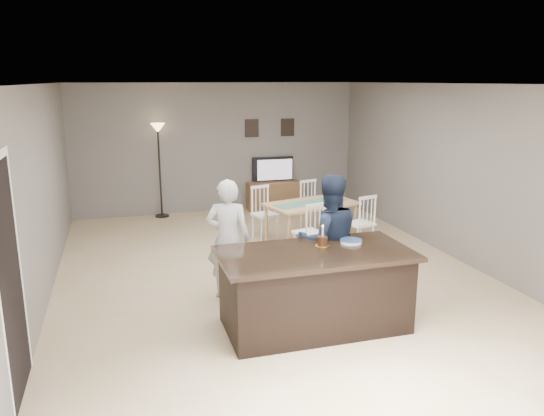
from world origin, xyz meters
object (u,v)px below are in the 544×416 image
object	(u,v)px
man	(329,241)
dining_table	(311,210)
tv_console	(275,195)
plate_stack	(351,241)
television	(274,169)
woman	(228,239)
birthday_cake	(322,241)
floor_lamp	(159,145)
kitchen_island	(315,289)

from	to	relation	value
man	dining_table	world-z (taller)	man
tv_console	plate_stack	xyz separation A→B (m)	(-0.69, -5.39, 0.62)
television	woman	bearing A→B (deg)	66.56
plate_stack	television	bearing A→B (deg)	82.81
television	dining_table	xyz separation A→B (m)	(-0.12, -2.63, -0.27)
plate_stack	tv_console	bearing A→B (deg)	82.72
birthday_cake	dining_table	xyz separation A→B (m)	(0.93, 2.84, -0.37)
plate_stack	woman	bearing A→B (deg)	142.97
woman	floor_lamp	world-z (taller)	floor_lamp
floor_lamp	kitchen_island	bearing A→B (deg)	-77.61
television	floor_lamp	distance (m)	2.51
man	floor_lamp	size ratio (longest dim) A/B	0.86
plate_stack	floor_lamp	distance (m)	5.71
television	birthday_cake	xyz separation A→B (m)	(-1.05, -5.47, 0.10)
dining_table	television	bearing A→B (deg)	72.36
birthday_cake	floor_lamp	world-z (taller)	floor_lamp
tv_console	plate_stack	bearing A→B (deg)	-97.28
kitchen_island	woman	xyz separation A→B (m)	(-0.75, 1.13, 0.32)
birthday_cake	plate_stack	world-z (taller)	birthday_cake
kitchen_island	television	size ratio (longest dim) A/B	2.35
tv_console	man	xyz separation A→B (m)	(-0.81, -5.02, 0.53)
television	man	distance (m)	5.15
tv_console	birthday_cake	world-z (taller)	birthday_cake
kitchen_island	plate_stack	bearing A→B (deg)	19.34
woman	dining_table	world-z (taller)	woman
dining_table	kitchen_island	bearing A→B (deg)	-124.81
television	man	bearing A→B (deg)	80.93
birthday_cake	dining_table	size ratio (longest dim) A/B	0.12
plate_stack	floor_lamp	size ratio (longest dim) A/B	0.13
tv_console	man	distance (m)	5.11
man	plate_stack	distance (m)	0.40
man	kitchen_island	bearing A→B (deg)	61.75
man	floor_lamp	bearing A→B (deg)	-65.32
kitchen_island	woman	distance (m)	1.40
tv_console	woman	world-z (taller)	woman
television	floor_lamp	xyz separation A→B (m)	(-2.43, -0.05, 0.62)
tv_console	birthday_cake	distance (m)	5.54
woman	plate_stack	size ratio (longest dim) A/B	6.10
tv_console	television	world-z (taller)	television
man	dining_table	distance (m)	2.57
plate_stack	dining_table	distance (m)	2.91
birthday_cake	floor_lamp	xyz separation A→B (m)	(-1.38, 5.42, 0.53)
woman	man	world-z (taller)	man
kitchen_island	plate_stack	size ratio (longest dim) A/B	8.44
kitchen_island	floor_lamp	bearing A→B (deg)	102.39
dining_table	plate_stack	bearing A→B (deg)	-116.44
kitchen_island	plate_stack	xyz separation A→B (m)	(0.51, 0.18, 0.47)
television	birthday_cake	bearing A→B (deg)	79.14
man	plate_stack	xyz separation A→B (m)	(0.12, -0.37, 0.09)
kitchen_island	dining_table	xyz separation A→B (m)	(1.08, 3.01, 0.14)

